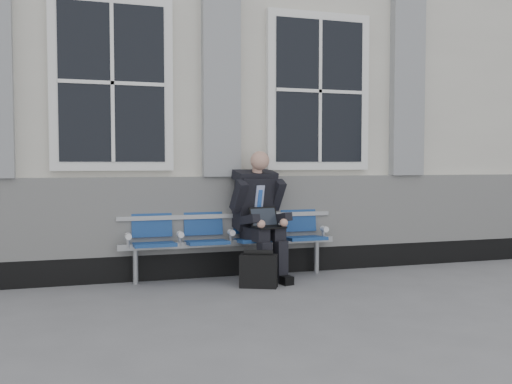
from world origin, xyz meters
name	(u,v)px	position (x,y,z in m)	size (l,w,h in m)	color
ground	(343,298)	(0.00, 0.00, 0.00)	(70.00, 70.00, 0.00)	slate
station_building	(245,108)	(-0.02, 3.47, 2.22)	(14.40, 4.40, 4.49)	beige
bench	(230,232)	(-0.83, 1.32, 0.55)	(2.60, 0.47, 0.91)	#9EA0A3
businessman	(259,211)	(-0.51, 1.19, 0.80)	(0.66, 0.88, 1.50)	black
briefcase	(258,270)	(-0.66, 0.74, 0.19)	(0.44, 0.32, 0.41)	black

